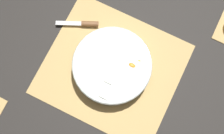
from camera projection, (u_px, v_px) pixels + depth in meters
The scene contains 4 objects.
ground_plane at pixel (112, 69), 1.00m from camera, with size 6.00×6.00×0.00m, color black.
bamboo_mat_center at pixel (112, 69), 1.00m from camera, with size 0.42×0.38×0.01m.
fruit_salad_bowl at pixel (112, 66), 0.96m from camera, with size 0.24×0.24×0.07m.
paring_knife at pixel (88, 24), 1.02m from camera, with size 0.13×0.07×0.02m.
Camera 1 is at (0.09, -0.19, 0.98)m, focal length 50.00 mm.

